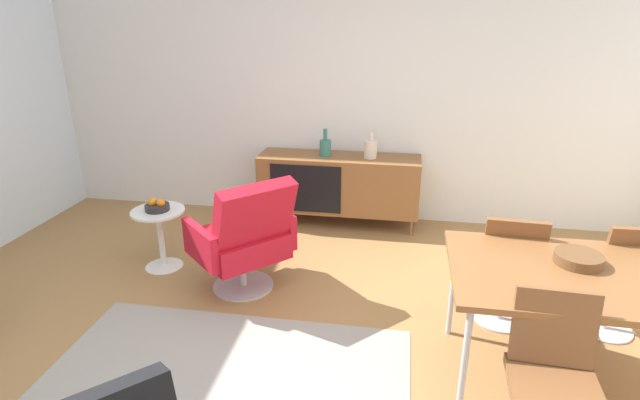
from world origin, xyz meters
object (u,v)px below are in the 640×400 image
dining_table (600,281)px  wooden_bowl_on_table (578,259)px  dining_chair_front_left (552,377)px  lounge_chair_red (244,236)px  vase_cobalt (370,149)px  dining_chair_back_left (508,265)px  vase_sculptural_dark (325,147)px  dining_chair_back_right (622,274)px  fruit_bowl (157,206)px  side_table_round (160,232)px  sideboard (339,183)px

dining_table → wooden_bowl_on_table: bearing=130.3°
dining_chair_front_left → lounge_chair_red: size_ratio=0.90×
vase_cobalt → dining_chair_back_left: size_ratio=0.30×
vase_sculptural_dark → dining_chair_back_right: 2.74m
lounge_chair_red → fruit_bowl: lounge_chair_red is taller
dining_chair_front_left → lounge_chair_red: 2.28m
vase_cobalt → vase_sculptural_dark: bearing=180.0°
vase_sculptural_dark → dining_chair_back_left: bearing=-46.4°
lounge_chair_red → dining_chair_back_right: bearing=-3.2°
side_table_round → fruit_bowl: bearing=-91.6°
wooden_bowl_on_table → dining_chair_back_left: 0.60m
dining_chair_back_left → wooden_bowl_on_table: bearing=-59.9°
vase_cobalt → lounge_chair_red: bearing=-120.2°
dining_chair_back_left → dining_chair_back_right: (0.71, -0.00, 0.00)m
dining_table → fruit_bowl: (-3.08, 0.96, -0.14)m
wooden_bowl_on_table → fruit_bowl: bearing=164.0°
sideboard → fruit_bowl: bearing=-139.1°
vase_cobalt → dining_chair_back_left: (1.06, -1.58, -0.34)m
vase_cobalt → dining_chair_front_left: bearing=-68.5°
dining_chair_back_left → dining_chair_front_left: bearing=-89.7°
dining_chair_back_left → side_table_round: 2.76m
dining_chair_back_left → dining_table: bearing=-57.7°
sideboard → dining_chair_back_left: bearing=-49.2°
fruit_bowl → dining_table: bearing=-17.4°
dining_chair_front_left → dining_chair_back_right: size_ratio=1.00×
dining_table → dining_chair_back_left: size_ratio=1.87×
dining_chair_back_right → fruit_bowl: 3.46m
dining_table → dining_chair_front_left: size_ratio=1.87×
vase_cobalt → fruit_bowl: bearing=-144.7°
vase_cobalt → vase_sculptural_dark: size_ratio=0.95×
vase_sculptural_dark → wooden_bowl_on_table: (1.77, -2.03, -0.04)m
side_table_round → dining_chair_front_left: bearing=-29.2°
wooden_bowl_on_table → dining_chair_back_left: bearing=120.1°
dining_chair_front_left → fruit_bowl: 3.13m
dining_table → dining_chair_front_left: (-0.35, -0.56, -0.23)m
wooden_bowl_on_table → fruit_bowl: 3.11m
sideboard → wooden_bowl_on_table: (1.63, -2.03, 0.33)m
fruit_bowl → lounge_chair_red: bearing=-17.3°
vase_cobalt → lounge_chair_red: 1.70m
vase_sculptural_dark → wooden_bowl_on_table: bearing=-49.0°
dining_chair_front_left → dining_chair_back_left: 1.12m
wooden_bowl_on_table → vase_cobalt: bearing=123.0°
sideboard → lounge_chair_red: (-0.53, -1.43, 0.03)m
sideboard → dining_chair_back_left: dining_chair_back_left is taller
dining_chair_front_left → vase_sculptural_dark: bearing=119.2°
dining_chair_back_right → dining_chair_back_left: bearing=180.0°
dining_table → fruit_bowl: dining_table is taller
sideboard → vase_sculptural_dark: bearing=179.2°
dining_table → dining_chair_front_left: bearing=-121.8°
vase_sculptural_dark → fruit_bowl: 1.71m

